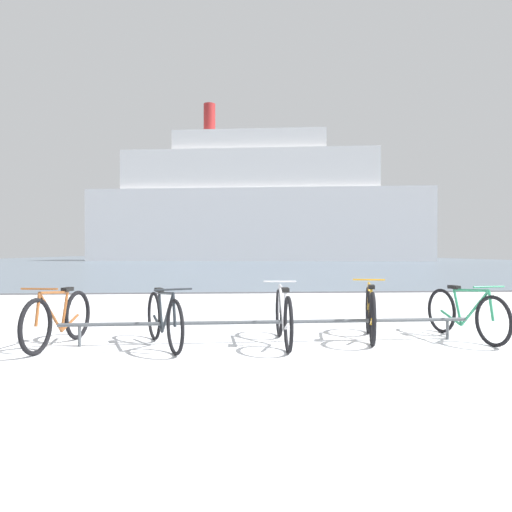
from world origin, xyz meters
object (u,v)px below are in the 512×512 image
Objects in this scene: bicycle_1 at (164,319)px; bicycle_3 at (370,313)px; bicycle_0 at (58,319)px; bicycle_4 at (465,314)px; bicycle_2 at (283,316)px; ferry_ship at (256,208)px.

bicycle_3 reaches higher than bicycle_1.
bicycle_0 reaches higher than bicycle_4.
bicycle_1 is (1.35, -0.12, -0.00)m from bicycle_0.
bicycle_0 is 4.15m from bicycle_3.
bicycle_1 is 2.81m from bicycle_3.
bicycle_0 is at bearing -178.49° from bicycle_4.
bicycle_2 is 0.04× the size of ferry_ship.
bicycle_1 is 4.12m from bicycle_4.
bicycle_3 is 0.94× the size of bicycle_4.
ferry_ship reaches higher than bicycle_3.
bicycle_3 is (4.14, 0.22, 0.01)m from bicycle_0.
bicycle_4 is at bearing 3.62° from bicycle_1.
bicycle_2 is at bearing -93.47° from ferry_ship.
ferry_ship is (0.81, 55.58, 6.63)m from bicycle_4.
bicycle_3 reaches higher than bicycle_4.
bicycle_1 is 0.90× the size of bicycle_2.
bicycle_1 is 56.44m from ferry_ship.
ferry_ship is (2.13, 55.50, 6.61)m from bicycle_3.
bicycle_4 is (4.11, 0.26, -0.00)m from bicycle_1.
bicycle_0 is at bearing 179.56° from bicycle_2.
bicycle_0 is 2.90m from bicycle_2.
ferry_ship is (3.38, 55.74, 6.61)m from bicycle_2.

